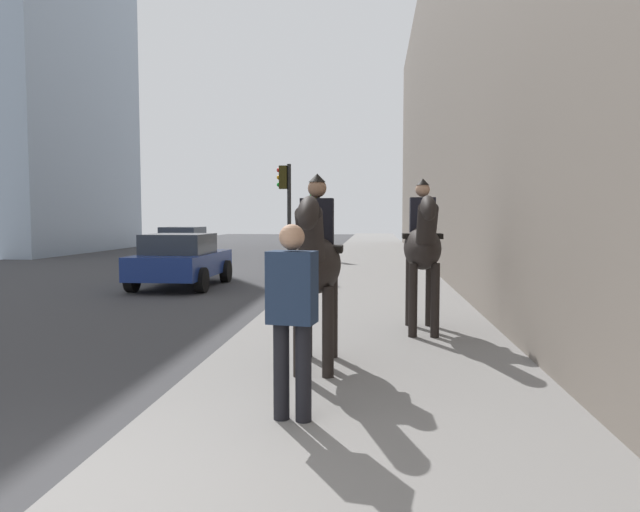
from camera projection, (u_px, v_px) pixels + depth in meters
glass_office_tower at (3, 26)px, 30.81m from camera, size 12.00×10.00×24.39m
mounted_horse_near at (316, 261)px, 6.58m from camera, size 2.15×0.61×2.27m
mounted_horse_far at (423, 246)px, 8.66m from camera, size 2.15×0.60×2.35m
pedestrian_greeting at (292, 309)px, 4.89m from camera, size 0.32×0.44×1.70m
car_near_lane at (182, 242)px, 25.89m from camera, size 3.92×2.16×1.44m
car_mid_lane at (181, 260)px, 15.31m from camera, size 3.83×2.03×1.44m
traffic_light_near_curb at (286, 202)px, 17.35m from camera, size 0.20×0.44×3.49m
traffic_light_far_curb at (316, 207)px, 24.05m from camera, size 0.20×0.44×3.43m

